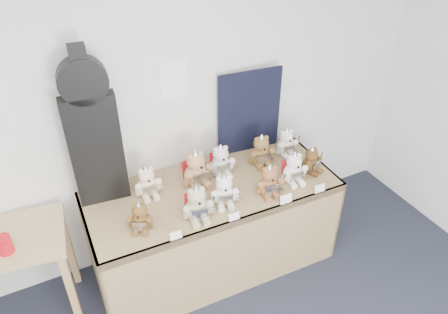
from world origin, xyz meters
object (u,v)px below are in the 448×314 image
teddy_front_far_left (140,218)px  teddy_back_left (147,183)px  teddy_back_centre_left (196,170)px  teddy_back_centre_right (221,162)px  display_table (217,211)px  teddy_front_left (197,204)px  teddy_back_right (261,151)px  teddy_front_far_right (294,169)px  teddy_front_centre (224,191)px  red_cup (5,245)px  teddy_front_end (312,161)px  teddy_front_right (269,182)px  guitar_case (93,131)px  teddy_back_end (286,143)px

teddy_front_far_left → teddy_back_left: 0.36m
teddy_back_centre_left → teddy_back_centre_right: bearing=0.6°
display_table → teddy_front_left: bearing=-142.7°
teddy_back_centre_left → teddy_back_right: teddy_back_centre_left is taller
display_table → teddy_back_right: (0.50, 0.20, 0.29)m
teddy_front_far_left → teddy_front_far_right: teddy_front_far_right is taller
teddy_back_left → teddy_back_right: bearing=0.3°
teddy_back_left → teddy_front_centre: bearing=-34.5°
display_table → red_cup: size_ratio=15.32×
display_table → teddy_front_end: (0.80, -0.08, 0.27)m
teddy_front_left → teddy_front_right: teddy_front_left is taller
teddy_front_left → teddy_back_left: (-0.22, 0.39, -0.01)m
guitar_case → teddy_front_centre: size_ratio=4.23×
teddy_front_centre → teddy_back_centre_right: size_ratio=0.96×
teddy_front_far_left → teddy_front_centre: size_ratio=0.87×
guitar_case → teddy_front_far_left: bearing=-66.6°
display_table → teddy_front_end: 0.85m
display_table → teddy_front_left: (-0.23, -0.17, 0.29)m
display_table → teddy_front_centre: bearing=-85.8°
guitar_case → teddy_back_end: size_ratio=4.42×
teddy_front_right → teddy_back_end: size_ratio=1.06×
guitar_case → red_cup: size_ratio=9.23×
guitar_case → teddy_front_left: bearing=-38.1°
teddy_back_left → teddy_back_right: teddy_back_right is taller
teddy_back_left → display_table: bearing=-24.5°
teddy_front_right → teddy_back_right: 0.39m
teddy_front_right → display_table: bearing=164.8°
teddy_front_centre → teddy_front_end: size_ratio=1.14×
teddy_front_far_left → teddy_front_left: teddy_front_left is taller
guitar_case → teddy_front_far_right: guitar_case is taller
teddy_back_centre_right → teddy_front_far_left: bearing=-151.6°
teddy_front_left → red_cup: bearing=176.0°
guitar_case → teddy_front_centre: 1.00m
display_table → teddy_front_centre: size_ratio=7.02×
display_table → red_cup: bearing=178.4°
teddy_front_far_left → teddy_back_left: teddy_back_left is taller
teddy_front_left → teddy_back_end: teddy_front_left is taller
red_cup → teddy_back_left: teddy_back_left is taller
guitar_case → red_cup: 0.90m
red_cup → teddy_front_centre: teddy_front_centre is taller
red_cup → teddy_back_end: teddy_back_end is taller
teddy_front_centre → guitar_case: bearing=164.4°
teddy_back_left → teddy_front_far_left: bearing=-114.3°
teddy_back_centre_right → teddy_back_end: bearing=6.3°
display_table → teddy_front_right: size_ratio=6.94×
teddy_front_far_right → teddy_back_centre_right: teddy_back_centre_right is taller
guitar_case → teddy_front_left: (0.52, -0.51, -0.46)m
display_table → teddy_back_centre_right: size_ratio=6.74×
teddy_back_centre_left → display_table: bearing=-75.1°
teddy_back_right → display_table: bearing=-151.0°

